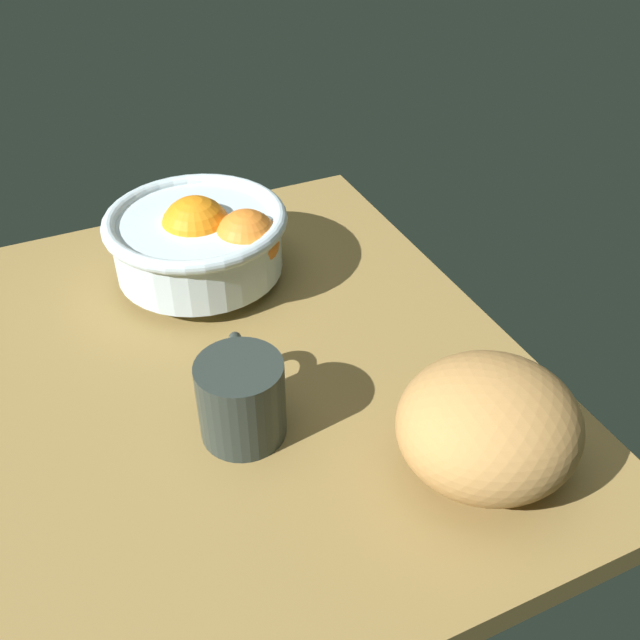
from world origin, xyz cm
name	(u,v)px	position (x,y,z in cm)	size (l,w,h in cm)	color
ground_plane	(152,402)	(0.00, 0.00, -1.50)	(73.68, 66.54, 3.00)	olive
fruit_bowl	(201,239)	(10.74, 15.76, 5.58)	(20.55, 20.55, 10.51)	silver
bread_loaf	(488,425)	(23.70, -21.29, 5.16)	(15.45, 14.69, 10.33)	#B48247
mug	(241,396)	(6.69, -8.40, 3.96)	(7.79, 11.68, 7.91)	#29322E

